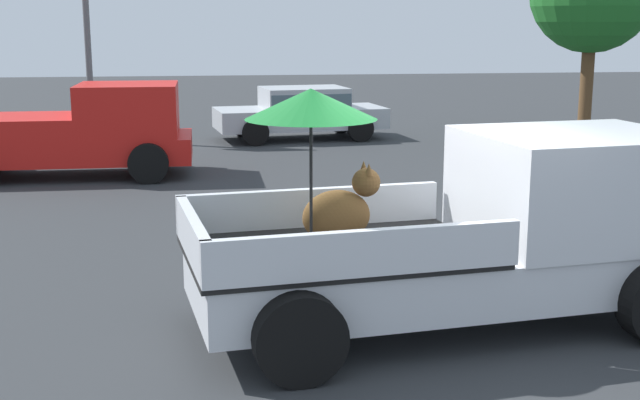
# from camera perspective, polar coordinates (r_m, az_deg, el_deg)

# --- Properties ---
(ground_plane) EXTENTS (80.00, 80.00, 0.00)m
(ground_plane) POSITION_cam_1_polar(r_m,az_deg,el_deg) (8.66, 8.43, -8.33)
(ground_plane) COLOR #2D3033
(pickup_truck_main) EXTENTS (5.25, 2.78, 2.39)m
(pickup_truck_main) POSITION_cam_1_polar(r_m,az_deg,el_deg) (8.56, 11.24, -1.86)
(pickup_truck_main) COLOR black
(pickup_truck_main) RESTS_ON ground
(pickup_truck_red) EXTENTS (4.80, 2.17, 1.80)m
(pickup_truck_red) POSITION_cam_1_polar(r_m,az_deg,el_deg) (17.10, -16.10, 4.45)
(pickup_truck_red) COLOR black
(pickup_truck_red) RESTS_ON ground
(parked_sedan_near) EXTENTS (4.49, 2.40, 1.33)m
(parked_sedan_near) POSITION_cam_1_polar(r_m,az_deg,el_deg) (21.76, -1.25, 6.10)
(parked_sedan_near) COLOR black
(parked_sedan_near) RESTS_ON ground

